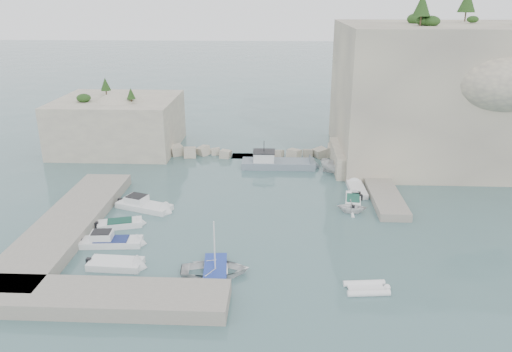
{
  "coord_description": "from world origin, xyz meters",
  "views": [
    {
      "loc": [
        2.24,
        -41.48,
        20.29
      ],
      "look_at": [
        0.0,
        6.0,
        3.0
      ],
      "focal_mm": 35.0,
      "sensor_mm": 36.0,
      "label": 1
    }
  ],
  "objects_px": {
    "rowboat": "(215,274)",
    "tender_east_b": "(353,203)",
    "motorboat_e": "(116,267)",
    "tender_east_a": "(351,212)",
    "motorboat_b": "(144,209)",
    "work_boat": "(278,167)",
    "inflatable_dinghy": "(366,290)",
    "tender_east_c": "(357,192)",
    "motorboat_d": "(112,245)",
    "tender_east_d": "(340,174)",
    "motorboat_c": "(120,226)"
  },
  "relations": [
    {
      "from": "motorboat_b",
      "to": "motorboat_c",
      "type": "bearing_deg",
      "value": -85.54
    },
    {
      "from": "motorboat_e",
      "to": "tender_east_d",
      "type": "height_order",
      "value": "tender_east_d"
    },
    {
      "from": "tender_east_b",
      "to": "work_boat",
      "type": "bearing_deg",
      "value": 43.11
    },
    {
      "from": "motorboat_e",
      "to": "motorboat_b",
      "type": "distance_m",
      "value": 11.45
    },
    {
      "from": "motorboat_e",
      "to": "tender_east_c",
      "type": "distance_m",
      "value": 27.38
    },
    {
      "from": "tender_east_c",
      "to": "motorboat_b",
      "type": "bearing_deg",
      "value": 103.22
    },
    {
      "from": "motorboat_b",
      "to": "tender_east_b",
      "type": "distance_m",
      "value": 21.36
    },
    {
      "from": "motorboat_c",
      "to": "tender_east_d",
      "type": "bearing_deg",
      "value": 19.07
    },
    {
      "from": "inflatable_dinghy",
      "to": "motorboat_d",
      "type": "bearing_deg",
      "value": 157.92
    },
    {
      "from": "rowboat",
      "to": "tender_east_b",
      "type": "relative_size",
      "value": 1.17
    },
    {
      "from": "rowboat",
      "to": "tender_east_a",
      "type": "xyz_separation_m",
      "value": [
        12.03,
        12.22,
        0.0
      ]
    },
    {
      "from": "motorboat_b",
      "to": "rowboat",
      "type": "height_order",
      "value": "motorboat_b"
    },
    {
      "from": "motorboat_b",
      "to": "rowboat",
      "type": "distance_m",
      "value": 14.97
    },
    {
      "from": "tender_east_d",
      "to": "work_boat",
      "type": "bearing_deg",
      "value": 99.1
    },
    {
      "from": "tender_east_d",
      "to": "rowboat",
      "type": "bearing_deg",
      "value": 178.03
    },
    {
      "from": "tender_east_b",
      "to": "tender_east_d",
      "type": "relative_size",
      "value": 0.89
    },
    {
      "from": "tender_east_c",
      "to": "motorboat_e",
      "type": "bearing_deg",
      "value": 127.47
    },
    {
      "from": "work_boat",
      "to": "inflatable_dinghy",
      "type": "bearing_deg",
      "value": -77.11
    },
    {
      "from": "motorboat_b",
      "to": "rowboat",
      "type": "xyz_separation_m",
      "value": [
        8.72,
        -12.17,
        0.0
      ]
    },
    {
      "from": "motorboat_c",
      "to": "motorboat_d",
      "type": "xyz_separation_m",
      "value": [
        0.4,
        -3.67,
        0.0
      ]
    },
    {
      "from": "motorboat_e",
      "to": "motorboat_d",
      "type": "height_order",
      "value": "motorboat_d"
    },
    {
      "from": "motorboat_d",
      "to": "tender_east_d",
      "type": "height_order",
      "value": "tender_east_d"
    },
    {
      "from": "tender_east_b",
      "to": "work_boat",
      "type": "height_order",
      "value": "work_boat"
    },
    {
      "from": "motorboat_d",
      "to": "tender_east_b",
      "type": "distance_m",
      "value": 24.29
    },
    {
      "from": "motorboat_e",
      "to": "tender_east_a",
      "type": "relative_size",
      "value": 1.61
    },
    {
      "from": "tender_east_c",
      "to": "tender_east_d",
      "type": "distance_m",
      "value": 5.81
    },
    {
      "from": "inflatable_dinghy",
      "to": "tender_east_d",
      "type": "distance_m",
      "value": 25.24
    },
    {
      "from": "motorboat_b",
      "to": "tender_east_c",
      "type": "distance_m",
      "value": 22.79
    },
    {
      "from": "motorboat_e",
      "to": "motorboat_d",
      "type": "relative_size",
      "value": 0.82
    },
    {
      "from": "inflatable_dinghy",
      "to": "tender_east_d",
      "type": "xyz_separation_m",
      "value": [
        0.88,
        25.23,
        0.0
      ]
    },
    {
      "from": "motorboat_d",
      "to": "tender_east_a",
      "type": "bearing_deg",
      "value": 15.58
    },
    {
      "from": "tender_east_c",
      "to": "tender_east_d",
      "type": "xyz_separation_m",
      "value": [
        -1.19,
        5.69,
        0.0
      ]
    },
    {
      "from": "motorboat_b",
      "to": "tender_east_d",
      "type": "relative_size",
      "value": 1.24
    },
    {
      "from": "motorboat_c",
      "to": "tender_east_c",
      "type": "relative_size",
      "value": 0.85
    },
    {
      "from": "tender_east_c",
      "to": "work_boat",
      "type": "relative_size",
      "value": 0.52
    },
    {
      "from": "motorboat_b",
      "to": "tender_east_c",
      "type": "relative_size",
      "value": 1.2
    },
    {
      "from": "motorboat_c",
      "to": "rowboat",
      "type": "distance_m",
      "value": 12.75
    },
    {
      "from": "motorboat_e",
      "to": "tender_east_d",
      "type": "relative_size",
      "value": 0.92
    },
    {
      "from": "tender_east_a",
      "to": "tender_east_c",
      "type": "relative_size",
      "value": 0.56
    },
    {
      "from": "rowboat",
      "to": "tender_east_b",
      "type": "height_order",
      "value": "rowboat"
    },
    {
      "from": "tender_east_a",
      "to": "tender_east_c",
      "type": "bearing_deg",
      "value": -4.84
    },
    {
      "from": "motorboat_c",
      "to": "motorboat_d",
      "type": "height_order",
      "value": "motorboat_d"
    },
    {
      "from": "rowboat",
      "to": "tender_east_c",
      "type": "xyz_separation_m",
      "value": [
        13.35,
        17.86,
        0.0
      ]
    },
    {
      "from": "motorboat_d",
      "to": "tender_east_d",
      "type": "distance_m",
      "value": 28.96
    },
    {
      "from": "motorboat_e",
      "to": "work_boat",
      "type": "relative_size",
      "value": 0.47
    },
    {
      "from": "tender_east_b",
      "to": "motorboat_b",
      "type": "bearing_deg",
      "value": 104.65
    },
    {
      "from": "tender_east_c",
      "to": "motorboat_d",
      "type": "bearing_deg",
      "value": 119.35
    },
    {
      "from": "motorboat_c",
      "to": "rowboat",
      "type": "xyz_separation_m",
      "value": [
        9.91,
        -8.01,
        0.0
      ]
    },
    {
      "from": "work_boat",
      "to": "motorboat_d",
      "type": "bearing_deg",
      "value": -124.24
    },
    {
      "from": "motorboat_b",
      "to": "motorboat_d",
      "type": "bearing_deg",
      "value": -75.34
    }
  ]
}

